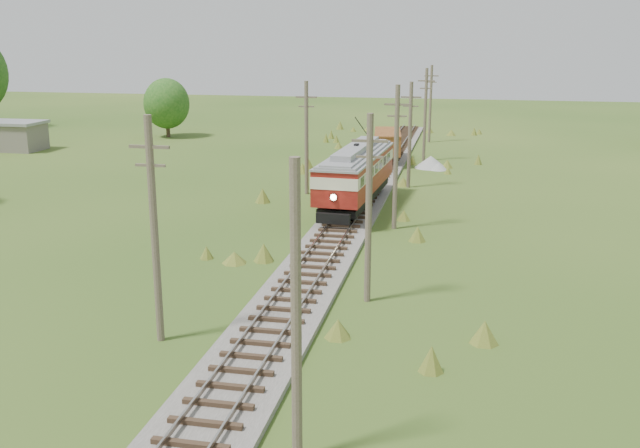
# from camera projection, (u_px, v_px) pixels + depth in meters

# --- Properties ---
(railbed_main) EXTENTS (3.60, 96.00, 0.57)m
(railbed_main) POSITION_uv_depth(u_px,v_px,m) (352.00, 212.00, 48.55)
(railbed_main) COLOR #605B54
(railbed_main) RESTS_ON ground
(streetcar) EXTENTS (3.82, 13.22, 6.00)m
(streetcar) POSITION_uv_depth(u_px,v_px,m) (356.00, 171.00, 49.49)
(streetcar) COLOR black
(streetcar) RESTS_ON ground
(gondola) EXTENTS (3.29, 7.70, 2.48)m
(gondola) POSITION_uv_depth(u_px,v_px,m) (387.00, 143.00, 68.22)
(gondola) COLOR black
(gondola) RESTS_ON ground
(gravel_pile) EXTENTS (3.09, 3.27, 1.12)m
(gravel_pile) POSITION_uv_depth(u_px,v_px,m) (432.00, 163.00, 65.73)
(gravel_pile) COLOR gray
(gravel_pile) RESTS_ON ground
(utility_pole_r_1) EXTENTS (0.30, 0.30, 8.80)m
(utility_pole_r_1) POSITION_uv_depth(u_px,v_px,m) (296.00, 317.00, 19.41)
(utility_pole_r_1) COLOR brown
(utility_pole_r_1) RESTS_ON ground
(utility_pole_r_2) EXTENTS (1.60, 0.30, 8.60)m
(utility_pole_r_2) POSITION_uv_depth(u_px,v_px,m) (369.00, 208.00, 31.67)
(utility_pole_r_2) COLOR brown
(utility_pole_r_2) RESTS_ON ground
(utility_pole_r_3) EXTENTS (1.60, 0.30, 9.00)m
(utility_pole_r_3) POSITION_uv_depth(u_px,v_px,m) (396.00, 156.00, 43.95)
(utility_pole_r_3) COLOR brown
(utility_pole_r_3) RESTS_ON ground
(utility_pole_r_4) EXTENTS (1.60, 0.30, 8.40)m
(utility_pole_r_4) POSITION_uv_depth(u_px,v_px,m) (410.00, 134.00, 56.38)
(utility_pole_r_4) COLOR brown
(utility_pole_r_4) RESTS_ON ground
(utility_pole_r_5) EXTENTS (1.60, 0.30, 8.90)m
(utility_pole_r_5) POSITION_uv_depth(u_px,v_px,m) (425.00, 114.00, 68.55)
(utility_pole_r_5) COLOR brown
(utility_pole_r_5) RESTS_ON ground
(utility_pole_r_6) EXTENTS (1.60, 0.30, 8.70)m
(utility_pole_r_6) POSITION_uv_depth(u_px,v_px,m) (430.00, 103.00, 80.92)
(utility_pole_r_6) COLOR brown
(utility_pole_r_6) RESTS_ON ground
(utility_pole_l_a) EXTENTS (1.60, 0.30, 9.00)m
(utility_pole_l_a) POSITION_uv_depth(u_px,v_px,m) (154.00, 229.00, 27.40)
(utility_pole_l_a) COLOR brown
(utility_pole_l_a) RESTS_ON ground
(utility_pole_l_b) EXTENTS (1.60, 0.30, 8.60)m
(utility_pole_l_b) POSITION_uv_depth(u_px,v_px,m) (306.00, 137.00, 54.03)
(utility_pole_l_b) COLOR brown
(utility_pole_l_b) RESTS_ON ground
(tree_mid_a) EXTENTS (5.46, 5.46, 7.03)m
(tree_mid_a) POSITION_uv_depth(u_px,v_px,m) (167.00, 104.00, 85.24)
(tree_mid_a) COLOR #38281C
(tree_mid_a) RESTS_ON ground
(shed) EXTENTS (6.40, 4.40, 3.10)m
(shed) POSITION_uv_depth(u_px,v_px,m) (13.00, 135.00, 75.89)
(shed) COLOR slate
(shed) RESTS_ON ground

